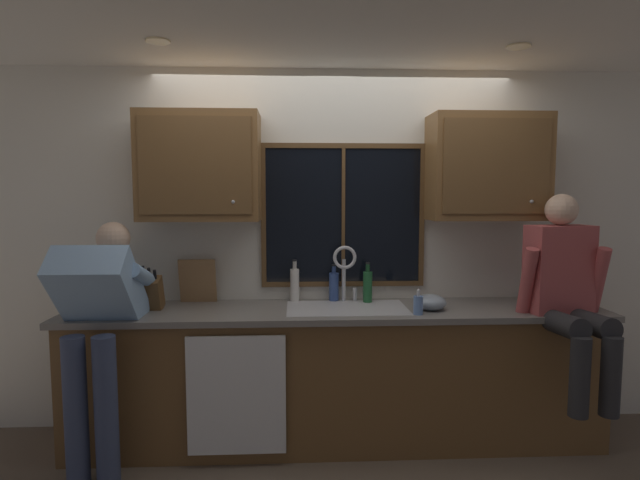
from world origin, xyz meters
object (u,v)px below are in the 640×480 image
object	(u,v)px
mixing_bowl	(430,302)
bottle_green_glass	(334,286)
knife_block	(152,294)
bottle_amber_small	(368,286)
person_sitting_on_counter	(567,287)
soap_dispenser	(418,305)
cutting_board	(198,281)
bottle_tall_clear	(295,284)
person_standing	(99,318)

from	to	relation	value
mixing_bowl	bottle_green_glass	size ratio (longest dim) A/B	0.80
knife_block	bottle_amber_small	size ratio (longest dim) A/B	1.14
person_sitting_on_counter	soap_dispenser	bearing A→B (deg)	175.55
cutting_board	knife_block	bearing A→B (deg)	-141.21
bottle_amber_small	mixing_bowl	bearing A→B (deg)	-31.74
person_sitting_on_counter	bottle_tall_clear	world-z (taller)	person_sitting_on_counter
knife_block	bottle_green_glass	world-z (taller)	knife_block
knife_block	bottle_tall_clear	xyz separation A→B (m)	(0.93, 0.23, 0.01)
knife_block	bottle_tall_clear	size ratio (longest dim) A/B	1.08
person_sitting_on_counter	mixing_bowl	xyz separation A→B (m)	(-0.80, 0.21, -0.14)
soap_dispenser	bottle_amber_small	distance (m)	0.46
soap_dispenser	person_sitting_on_counter	bearing A→B (deg)	-4.45
person_standing	knife_block	distance (m)	0.39
bottle_green_glass	bottle_tall_clear	bearing A→B (deg)	179.26
knife_block	bottle_green_glass	size ratio (longest dim) A/B	1.23
cutting_board	mixing_bowl	world-z (taller)	cutting_board
knife_block	cutting_board	distance (m)	0.33
person_sitting_on_counter	cutting_board	xyz separation A→B (m)	(-2.37, 0.49, -0.03)
soap_dispenser	mixing_bowl	bearing A→B (deg)	49.56
knife_block	person_sitting_on_counter	bearing A→B (deg)	-6.11
bottle_green_glass	person_sitting_on_counter	bearing A→B (deg)	-19.61
bottle_amber_small	cutting_board	bearing A→B (deg)	177.80
person_standing	bottle_tall_clear	distance (m)	1.28
knife_block	soap_dispenser	size ratio (longest dim) A/B	1.95
mixing_bowl	bottle_amber_small	world-z (taller)	bottle_amber_small
cutting_board	bottle_tall_clear	world-z (taller)	cutting_board
mixing_bowl	bottle_amber_small	size ratio (longest dim) A/B	0.74
knife_block	bottle_tall_clear	bearing A→B (deg)	13.66
mixing_bowl	bottle_tall_clear	xyz separation A→B (m)	(-0.89, 0.30, 0.08)
bottle_tall_clear	person_sitting_on_counter	bearing A→B (deg)	-16.69
cutting_board	soap_dispenser	bearing A→B (deg)	-15.95
mixing_bowl	soap_dispenser	world-z (taller)	soap_dispenser
soap_dispenser	bottle_green_glass	distance (m)	0.66
mixing_bowl	bottle_green_glass	distance (m)	0.69
cutting_board	bottle_green_glass	xyz separation A→B (m)	(0.96, 0.02, -0.05)
soap_dispenser	bottle_tall_clear	xyz separation A→B (m)	(-0.78, 0.44, 0.06)
cutting_board	soap_dispenser	xyz separation A→B (m)	(1.46, -0.42, -0.09)
person_standing	bottle_green_glass	size ratio (longest dim) A/B	5.75
knife_block	bottle_amber_small	bearing A→B (deg)	6.33
person_sitting_on_counter	bottle_amber_small	xyz separation A→B (m)	(-1.19, 0.44, -0.07)
bottle_green_glass	bottle_amber_small	bearing A→B (deg)	-15.21
person_standing	bottle_tall_clear	world-z (taller)	person_standing
knife_block	bottle_tall_clear	world-z (taller)	knife_block
person_standing	cutting_board	world-z (taller)	person_standing
bottle_tall_clear	bottle_amber_small	world-z (taller)	bottle_tall_clear
knife_block	bottle_amber_small	distance (m)	1.45
soap_dispenser	bottle_amber_small	bearing A→B (deg)	125.88
cutting_board	person_sitting_on_counter	bearing A→B (deg)	-11.61
mixing_bowl	soap_dispenser	size ratio (longest dim) A/B	1.26
person_sitting_on_counter	soap_dispenser	size ratio (longest dim) A/B	7.64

